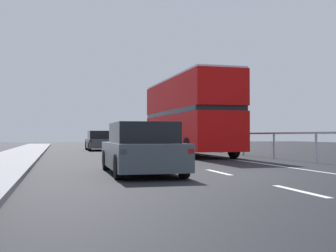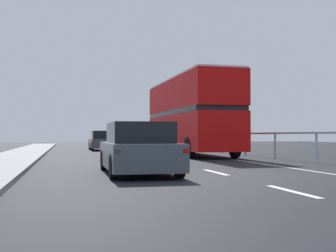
{
  "view_description": "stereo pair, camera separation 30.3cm",
  "coord_description": "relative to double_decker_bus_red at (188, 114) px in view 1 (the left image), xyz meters",
  "views": [
    {
      "loc": [
        -4.62,
        -11.72,
        1.11
      ],
      "look_at": [
        -0.19,
        6.16,
        1.49
      ],
      "focal_mm": 47.14,
      "sensor_mm": 36.0,
      "label": 1
    },
    {
      "loc": [
        -4.33,
        -11.79,
        1.11
      ],
      "look_at": [
        -0.19,
        6.16,
        1.49
      ],
      "focal_mm": 47.14,
      "sensor_mm": 36.0,
      "label": 2
    }
  ],
  "objects": [
    {
      "name": "hatchback_car_near",
      "position": [
        -4.74,
        -11.2,
        -1.57
      ],
      "size": [
        1.91,
        4.51,
        1.46
      ],
      "rotation": [
        0.0,
        0.0,
        -0.01
      ],
      "color": "#444E55",
      "rests_on": "ground"
    },
    {
      "name": "sedan_car_ahead",
      "position": [
        -4.15,
        8.85,
        -1.6
      ],
      "size": [
        1.84,
        4.48,
        1.42
      ],
      "rotation": [
        0.0,
        0.0,
        0.01
      ],
      "color": "#474F58",
      "rests_on": "ground"
    },
    {
      "name": "ground_plane",
      "position": [
        -2.41,
        -11.88,
        -2.32
      ],
      "size": [
        73.8,
        120.0,
        0.1
      ],
      "primitive_type": "cube",
      "color": "black"
    },
    {
      "name": "bridge_side_railing",
      "position": [
        2.83,
        -2.88,
        -1.29
      ],
      "size": [
        0.1,
        42.0,
        1.23
      ],
      "color": "#B1B2C1",
      "rests_on": "ground"
    },
    {
      "name": "double_decker_bus_red",
      "position": [
        0.0,
        0.0,
        0.0
      ],
      "size": [
        2.7,
        10.56,
        4.24
      ],
      "rotation": [
        0.0,
        0.0,
        0.02
      ],
      "color": "red",
      "rests_on": "ground"
    },
    {
      "name": "lane_paint_markings",
      "position": [
        -0.49,
        -3.43,
        -2.27
      ],
      "size": [
        3.17,
        46.0,
        0.01
      ],
      "color": "silver",
      "rests_on": "ground"
    }
  ]
}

